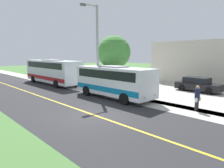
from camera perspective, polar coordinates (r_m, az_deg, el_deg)
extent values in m
plane|color=#477238|center=(12.77, -5.34, -8.80)|extent=(120.00, 120.00, 0.00)
cube|color=#28282B|center=(12.77, -5.34, -8.79)|extent=(8.00, 100.00, 0.01)
cube|color=#B2ADA3|center=(16.39, 9.09, -4.96)|extent=(2.40, 100.00, 0.01)
cube|color=#B2ADA3|center=(21.35, 27.52, -2.68)|extent=(14.00, 36.00, 0.01)
cube|color=gold|center=(12.77, -5.34, -8.77)|extent=(0.16, 100.00, 0.00)
cube|color=white|center=(17.42, 0.50, 1.00)|extent=(2.43, 7.67, 2.33)
cube|color=#0C72A5|center=(17.51, 0.50, -0.98)|extent=(2.47, 7.52, 0.44)
cube|color=black|center=(17.35, 0.51, 3.01)|extent=(2.47, 6.91, 0.70)
cube|color=gray|center=(17.31, 0.51, 5.02)|extent=(1.46, 2.30, 0.12)
cylinder|color=black|center=(16.95, 9.10, -2.96)|extent=(0.25, 0.90, 0.90)
cylinder|color=black|center=(15.12, 3.51, -4.27)|extent=(0.25, 0.90, 0.90)
cylinder|color=black|center=(20.12, -1.76, -1.04)|extent=(0.25, 0.90, 0.90)
cylinder|color=black|center=(18.61, -7.32, -1.89)|extent=(0.25, 0.90, 0.90)
sphere|color=#F2EACC|center=(15.62, 12.23, -3.09)|extent=(0.20, 0.20, 0.20)
sphere|color=#F2EACC|center=(14.55, 9.28, -3.86)|extent=(0.20, 0.20, 0.20)
cube|color=silver|center=(26.64, -16.65, 3.62)|extent=(2.51, 10.21, 2.65)
cube|color=maroon|center=(26.71, -16.58, 1.96)|extent=(2.55, 10.01, 0.44)
cube|color=black|center=(26.59, -16.73, 5.29)|extent=(2.55, 9.19, 0.70)
cube|color=gray|center=(26.56, -16.78, 6.60)|extent=(1.51, 3.06, 0.12)
cylinder|color=black|center=(24.67, -10.56, 0.60)|extent=(0.25, 0.90, 0.90)
cylinder|color=black|center=(23.41, -15.70, 0.00)|extent=(0.25, 0.90, 0.90)
cylinder|color=black|center=(30.13, -17.19, 1.78)|extent=(0.25, 0.90, 0.90)
cylinder|color=black|center=(29.10, -21.61, 1.34)|extent=(0.25, 0.90, 0.90)
sphere|color=#F2EACC|center=(22.71, -9.05, 0.60)|extent=(0.20, 0.20, 0.20)
sphere|color=#F2EACC|center=(21.96, -12.01, 0.25)|extent=(0.20, 0.20, 0.20)
cylinder|color=#262628|center=(14.85, 23.21, -5.33)|extent=(0.18, 0.18, 0.83)
cylinder|color=#262628|center=(14.67, 22.90, -5.47)|extent=(0.18, 0.18, 0.83)
cylinder|color=#1E2347|center=(14.61, 23.23, -2.55)|extent=(0.34, 0.34, 0.66)
sphere|color=tan|center=(14.54, 23.33, -0.84)|extent=(0.23, 0.23, 0.23)
cylinder|color=#1E2347|center=(14.77, 23.51, -2.33)|extent=(0.28, 0.10, 0.60)
cube|color=beige|center=(14.90, 23.71, -3.89)|extent=(0.20, 0.12, 0.28)
cylinder|color=#1E2347|center=(14.44, 22.95, -2.53)|extent=(0.28, 0.10, 0.60)
cube|color=white|center=(14.43, 22.92, -4.23)|extent=(0.20, 0.12, 0.28)
cylinder|color=#9E9EA3|center=(19.66, -4.19, 9.67)|extent=(0.24, 0.24, 8.38)
cylinder|color=#9E9EA3|center=(19.66, -6.25, 21.53)|extent=(1.60, 0.14, 0.14)
cube|color=#59595B|center=(19.17, -8.28, 21.52)|extent=(0.50, 0.24, 0.20)
cube|color=black|center=(22.29, 23.49, -0.60)|extent=(1.87, 4.43, 0.70)
cube|color=black|center=(22.29, 23.12, 1.07)|extent=(1.57, 2.44, 0.57)
cylinder|color=black|center=(22.67, 27.53, -1.26)|extent=(0.23, 0.64, 0.64)
cylinder|color=black|center=(21.00, 25.87, -1.86)|extent=(0.23, 0.64, 0.64)
cylinder|color=black|center=(23.69, 21.32, -0.49)|extent=(0.23, 0.64, 0.64)
cylinder|color=black|center=(22.10, 19.28, -1.00)|extent=(0.23, 0.64, 0.64)
cylinder|color=brown|center=(21.52, 0.57, 1.97)|extent=(0.36, 0.36, 2.67)
sphere|color=#478C3D|center=(21.38, 0.58, 9.03)|extent=(3.50, 3.50, 3.50)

